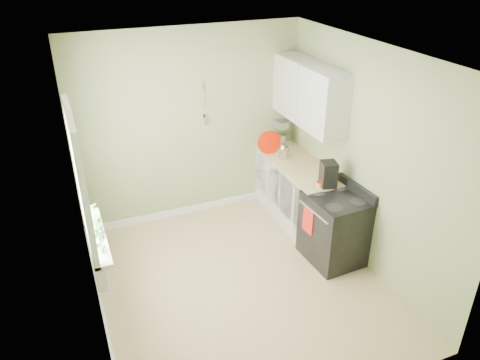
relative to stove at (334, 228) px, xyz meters
name	(u,v)px	position (x,y,z in m)	size (l,w,h in m)	color
floor	(240,284)	(-1.28, -0.02, -0.46)	(3.20, 3.60, 0.02)	tan
ceiling	(240,54)	(-1.28, -0.02, 2.26)	(3.20, 3.60, 0.02)	white
wall_back	(190,126)	(-1.28, 1.79, 0.90)	(3.20, 0.02, 2.70)	#8E9B69
wall_left	(83,214)	(-2.89, -0.02, 0.90)	(0.02, 3.60, 2.70)	#8E9B69
wall_right	(366,159)	(0.33, -0.02, 0.90)	(0.02, 3.60, 2.70)	#8E9B69
base_cabinets	(298,193)	(0.02, 0.98, -0.02)	(0.60, 1.60, 0.87)	silver
countertop	(299,165)	(0.01, 0.98, 0.44)	(0.64, 1.60, 0.04)	tan
upper_cabinets	(309,94)	(0.15, 1.08, 1.40)	(0.35, 1.40, 0.80)	silver
window	(79,181)	(-2.86, 0.28, 1.10)	(0.06, 1.14, 1.44)	white
window_sill	(97,236)	(-2.79, 0.28, 0.43)	(0.18, 1.14, 0.04)	white
radiator	(99,265)	(-2.82, 0.23, 0.10)	(0.12, 0.50, 0.35)	white
wall_utensils	(204,110)	(-1.08, 1.76, 1.11)	(0.02, 0.14, 0.58)	tan
stove	(334,228)	(0.00, 0.00, 0.00)	(0.68, 0.76, 1.01)	black
stand_mixer	(279,132)	(0.06, 1.72, 0.63)	(0.25, 0.37, 0.41)	#B2B2B7
kettle	(283,152)	(-0.13, 1.20, 0.56)	(0.20, 0.12, 0.21)	silver
coffee_maker	(328,175)	(0.02, 0.28, 0.61)	(0.23, 0.24, 0.32)	black
red_tray	(269,142)	(-0.23, 1.44, 0.63)	(0.33, 0.33, 0.02)	#BC1400
jar	(319,184)	(-0.09, 0.28, 0.50)	(0.07, 0.07, 0.08)	beige
plant_a	(100,241)	(-2.78, -0.06, 0.58)	(0.14, 0.10, 0.27)	#3C7831
plant_b	(95,222)	(-2.78, 0.29, 0.59)	(0.16, 0.13, 0.28)	#3C7831
plant_c	(93,215)	(-2.78, 0.45, 0.59)	(0.16, 0.16, 0.28)	#3C7831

